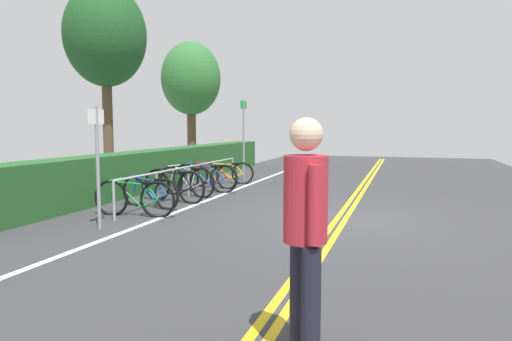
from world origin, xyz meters
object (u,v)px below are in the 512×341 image
at_px(pedestrian, 305,221).
at_px(sign_post_far, 244,132).
at_px(bicycle_0, 134,198).
at_px(tree_far_right, 191,80).
at_px(bicycle_4, 205,178).
at_px(bicycle_6, 226,173).
at_px(bicycle_1, 150,192).
at_px(bicycle_3, 186,181).
at_px(bicycle_5, 212,176).
at_px(bicycle_2, 174,186).
at_px(tree_mid, 105,37).
at_px(bike_rack, 188,173).
at_px(sign_post_near, 97,155).

distance_m(pedestrian, sign_post_far, 11.37).
xyz_separation_m(bicycle_0, sign_post_far, (6.20, -0.04, 1.18)).
bearing_deg(tree_far_right, bicycle_4, -151.49).
distance_m(bicycle_0, bicycle_6, 5.17).
distance_m(bicycle_1, bicycle_3, 1.71).
xyz_separation_m(bicycle_5, pedestrian, (-8.61, -4.43, 0.70)).
distance_m(bicycle_3, sign_post_far, 3.76).
height_order(bicycle_2, pedestrian, pedestrian).
bearing_deg(bicycle_3, bicycle_1, 179.77).
relative_size(bicycle_1, bicycle_6, 0.98).
xyz_separation_m(bicycle_5, bicycle_6, (0.92, -0.04, -0.02)).
bearing_deg(tree_far_right, sign_post_far, -132.33).
xyz_separation_m(pedestrian, tree_mid, (8.26, 7.54, 3.20)).
bearing_deg(bicycle_1, tree_far_right, 19.85).
height_order(bicycle_3, pedestrian, pedestrian).
height_order(bike_rack, bicycle_4, bicycle_4).
height_order(bike_rack, pedestrian, pedestrian).
height_order(bike_rack, bicycle_3, bicycle_3).
height_order(bicycle_2, tree_far_right, tree_far_right).
distance_m(sign_post_far, tree_mid, 4.90).
height_order(bicycle_6, tree_far_right, tree_far_right).
height_order(bicycle_1, bicycle_6, bicycle_1).
relative_size(bike_rack, bicycle_3, 3.63).
bearing_deg(tree_far_right, sign_post_near, -162.59).
bearing_deg(sign_post_near, tree_far_right, 17.41).
distance_m(tree_mid, tree_far_right, 5.27).
bearing_deg(pedestrian, bicycle_2, 35.16).
relative_size(sign_post_far, tree_mid, 0.45).
xyz_separation_m(bicycle_5, tree_mid, (-0.35, 3.11, 3.90)).
height_order(bicycle_0, bicycle_5, bicycle_0).
xyz_separation_m(bicycle_2, tree_mid, (2.16, 3.24, 3.88)).
height_order(bicycle_3, bicycle_4, bicycle_4).
relative_size(pedestrian, sign_post_near, 0.87).
bearing_deg(bicycle_2, sign_post_near, -177.47).
xyz_separation_m(bicycle_4, sign_post_near, (-4.52, -0.10, 0.88)).
bearing_deg(bicycle_2, bicycle_0, -177.32).
distance_m(pedestrian, tree_mid, 11.63).
bearing_deg(bicycle_4, sign_post_near, -178.71).
bearing_deg(bicycle_1, bicycle_3, -0.23).
distance_m(bicycle_2, bicycle_4, 1.65).
bearing_deg(sign_post_far, pedestrian, -158.42).
relative_size(bicycle_3, tree_far_right, 0.34).
bearing_deg(sign_post_far, bicycle_4, 177.99).
relative_size(bicycle_4, bicycle_6, 1.12).
relative_size(bicycle_0, bicycle_2, 0.98).
relative_size(sign_post_near, tree_far_right, 0.41).
bearing_deg(pedestrian, bike_rack, 32.00).
relative_size(bicycle_3, pedestrian, 0.95).
xyz_separation_m(bicycle_3, tree_far_right, (6.49, 2.97, 3.16)).
height_order(tree_mid, tree_far_right, tree_mid).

